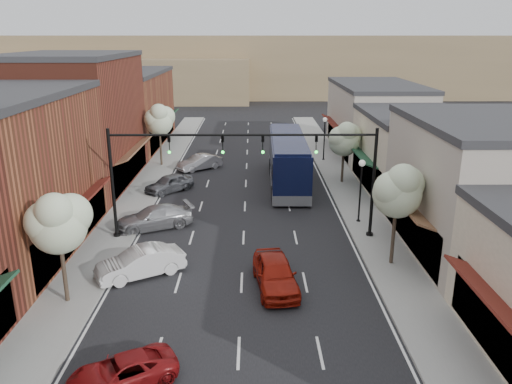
{
  "coord_description": "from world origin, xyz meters",
  "views": [
    {
      "loc": [
        0.58,
        -21.27,
        12.32
      ],
      "look_at": [
        0.81,
        10.63,
        2.2
      ],
      "focal_mm": 35.0,
      "sensor_mm": 36.0,
      "label": 1
    }
  ],
  "objects_px": {
    "lamp_post_far": "(325,132)",
    "coach_bus": "(288,160)",
    "tree_left_near": "(58,221)",
    "tree_left_far": "(159,119)",
    "parked_car_d": "(169,183)",
    "parked_car_e": "(200,162)",
    "lamp_post_near": "(361,181)",
    "signal_mast_right": "(335,167)",
    "parked_car_c": "(154,217)",
    "parked_car_a": "(122,372)",
    "tree_right_far": "(345,138)",
    "signal_mast_left": "(150,167)",
    "parked_car_b": "(140,263)",
    "tree_right_near": "(399,189)"
  },
  "relations": [
    {
      "from": "lamp_post_far",
      "to": "parked_car_a",
      "type": "relative_size",
      "value": 1.11
    },
    {
      "from": "tree_right_near",
      "to": "parked_car_d",
      "type": "bearing_deg",
      "value": 136.65
    },
    {
      "from": "lamp_post_near",
      "to": "coach_bus",
      "type": "height_order",
      "value": "lamp_post_near"
    },
    {
      "from": "parked_car_b",
      "to": "parked_car_e",
      "type": "xyz_separation_m",
      "value": [
        0.93,
        21.85,
        -0.05
      ]
    },
    {
      "from": "tree_right_far",
      "to": "parked_car_a",
      "type": "bearing_deg",
      "value": -115.9
    },
    {
      "from": "tree_left_near",
      "to": "parked_car_d",
      "type": "xyz_separation_m",
      "value": [
        2.05,
        17.73,
        -3.5
      ]
    },
    {
      "from": "tree_right_near",
      "to": "coach_bus",
      "type": "distance_m",
      "value": 16.94
    },
    {
      "from": "tree_right_far",
      "to": "lamp_post_far",
      "type": "bearing_deg",
      "value": 93.88
    },
    {
      "from": "signal_mast_left",
      "to": "parked_car_a",
      "type": "bearing_deg",
      "value": -84.16
    },
    {
      "from": "signal_mast_right",
      "to": "tree_right_near",
      "type": "bearing_deg",
      "value": -56.09
    },
    {
      "from": "tree_left_near",
      "to": "tree_left_far",
      "type": "xyz_separation_m",
      "value": [
        -0.0,
        26.0,
        0.38
      ]
    },
    {
      "from": "parked_car_c",
      "to": "lamp_post_far",
      "type": "bearing_deg",
      "value": 118.98
    },
    {
      "from": "coach_bus",
      "to": "parked_car_a",
      "type": "height_order",
      "value": "coach_bus"
    },
    {
      "from": "signal_mast_left",
      "to": "parked_car_a",
      "type": "height_order",
      "value": "signal_mast_left"
    },
    {
      "from": "parked_car_d",
      "to": "tree_left_near",
      "type": "bearing_deg",
      "value": -53.21
    },
    {
      "from": "parked_car_d",
      "to": "parked_car_e",
      "type": "xyz_separation_m",
      "value": [
        1.76,
        6.98,
        -0.01
      ]
    },
    {
      "from": "tree_left_far",
      "to": "parked_car_d",
      "type": "relative_size",
      "value": 1.45
    },
    {
      "from": "tree_left_far",
      "to": "lamp_post_far",
      "type": "relative_size",
      "value": 1.38
    },
    {
      "from": "coach_bus",
      "to": "tree_right_near",
      "type": "bearing_deg",
      "value": -72.66
    },
    {
      "from": "parked_car_d",
      "to": "parked_car_c",
      "type": "bearing_deg",
      "value": -44.67
    },
    {
      "from": "parked_car_d",
      "to": "lamp_post_near",
      "type": "bearing_deg",
      "value": 16.25
    },
    {
      "from": "tree_right_near",
      "to": "parked_car_d",
      "type": "height_order",
      "value": "tree_right_near"
    },
    {
      "from": "tree_right_near",
      "to": "lamp_post_near",
      "type": "height_order",
      "value": "tree_right_near"
    },
    {
      "from": "signal_mast_left",
      "to": "tree_left_near",
      "type": "relative_size",
      "value": 1.44
    },
    {
      "from": "lamp_post_near",
      "to": "parked_car_b",
      "type": "bearing_deg",
      "value": -149.71
    },
    {
      "from": "tree_left_far",
      "to": "coach_bus",
      "type": "distance_m",
      "value": 13.47
    },
    {
      "from": "tree_left_far",
      "to": "lamp_post_near",
      "type": "xyz_separation_m",
      "value": [
        16.05,
        -15.44,
        -1.6
      ]
    },
    {
      "from": "signal_mast_left",
      "to": "parked_car_a",
      "type": "distance_m",
      "value": 14.55
    },
    {
      "from": "tree_right_near",
      "to": "parked_car_b",
      "type": "xyz_separation_m",
      "value": [
        -13.72,
        -1.14,
        -3.68
      ]
    },
    {
      "from": "parked_car_e",
      "to": "parked_car_b",
      "type": "bearing_deg",
      "value": -39.31
    },
    {
      "from": "signal_mast_right",
      "to": "parked_car_c",
      "type": "xyz_separation_m",
      "value": [
        -11.55,
        1.7,
        -3.88
      ]
    },
    {
      "from": "signal_mast_right",
      "to": "parked_car_a",
      "type": "xyz_separation_m",
      "value": [
        -9.82,
        -13.9,
        -4.07
      ]
    },
    {
      "from": "tree_right_near",
      "to": "lamp_post_near",
      "type": "xyz_separation_m",
      "value": [
        -0.55,
        6.56,
        -1.45
      ]
    },
    {
      "from": "lamp_post_far",
      "to": "coach_bus",
      "type": "distance_m",
      "value": 9.05
    },
    {
      "from": "tree_right_near",
      "to": "parked_car_c",
      "type": "relative_size",
      "value": 1.17
    },
    {
      "from": "lamp_post_near",
      "to": "signal_mast_right",
      "type": "bearing_deg",
      "value": -131.05
    },
    {
      "from": "tree_right_far",
      "to": "parked_car_d",
      "type": "relative_size",
      "value": 1.29
    },
    {
      "from": "signal_mast_left",
      "to": "parked_car_d",
      "type": "xyz_separation_m",
      "value": [
        -0.58,
        9.68,
        -3.9
      ]
    },
    {
      "from": "tree_left_near",
      "to": "tree_right_far",
      "type": "bearing_deg",
      "value": 50.31
    },
    {
      "from": "parked_car_a",
      "to": "parked_car_e",
      "type": "height_order",
      "value": "parked_car_e"
    },
    {
      "from": "tree_right_near",
      "to": "tree_left_far",
      "type": "distance_m",
      "value": 27.56
    },
    {
      "from": "tree_right_near",
      "to": "parked_car_a",
      "type": "distance_m",
      "value": 16.42
    },
    {
      "from": "coach_bus",
      "to": "parked_car_b",
      "type": "relative_size",
      "value": 2.89
    },
    {
      "from": "lamp_post_near",
      "to": "parked_car_a",
      "type": "xyz_separation_m",
      "value": [
        -12.0,
        -16.4,
        -2.45
      ]
    },
    {
      "from": "tree_right_near",
      "to": "tree_right_far",
      "type": "relative_size",
      "value": 1.1
    },
    {
      "from": "tree_left_near",
      "to": "coach_bus",
      "type": "height_order",
      "value": "tree_left_near"
    },
    {
      "from": "tree_left_near",
      "to": "lamp_post_far",
      "type": "relative_size",
      "value": 1.28
    },
    {
      "from": "lamp_post_far",
      "to": "parked_car_c",
      "type": "height_order",
      "value": "lamp_post_far"
    },
    {
      "from": "lamp_post_near",
      "to": "lamp_post_far",
      "type": "height_order",
      "value": "same"
    },
    {
      "from": "coach_bus",
      "to": "parked_car_d",
      "type": "relative_size",
      "value": 3.18
    }
  ]
}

